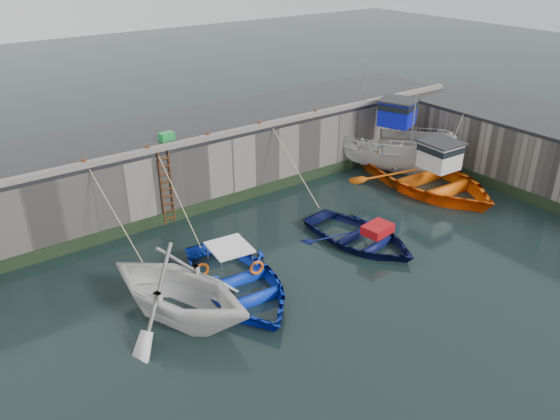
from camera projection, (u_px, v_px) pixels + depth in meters
ground at (372, 328)px, 16.75m from camera, size 120.00×120.00×0.00m
quay_back at (182, 161)px, 25.11m from camera, size 30.00×5.00×3.00m
quay_right at (560, 158)px, 25.51m from camera, size 5.00×15.00×3.00m
road_back at (179, 128)px, 24.40m from camera, size 30.00×5.00×0.16m
kerb_back at (205, 138)px, 22.62m from camera, size 30.00×0.30×0.20m
algae_back at (211, 205)px, 23.84m from camera, size 30.00×0.08×0.50m
algae_right at (523, 195)px, 24.73m from camera, size 0.08×15.00×0.50m
ladder at (167, 189)px, 22.15m from camera, size 0.51×0.08×3.20m
boat_near_white at (180, 316)px, 17.26m from camera, size 6.31×6.70×2.81m
boat_near_white_rope at (128, 259)px, 20.33m from camera, size 0.04×4.37×3.10m
boat_near_blue at (237, 291)px, 18.49m from camera, size 4.70×6.14×1.18m
boat_near_blue_rope at (181, 241)px, 21.52m from camera, size 0.04×4.28×3.10m
boat_near_navy at (359, 242)px, 21.44m from camera, size 4.19×5.38×1.02m
boat_near_navy_rope at (294, 204)px, 24.48m from camera, size 0.04×4.29×3.10m
boat_far_white at (383, 147)px, 27.72m from camera, size 5.23×7.74×5.80m
boat_far_orange at (427, 178)px, 25.87m from camera, size 5.68×7.76×4.57m
fish_crate at (166, 136)px, 22.64m from camera, size 0.64×0.44×0.33m
bollard_a at (84, 163)px, 20.05m from camera, size 0.18×0.18×0.28m
bollard_b at (147, 149)px, 21.36m from camera, size 0.18×0.18×0.28m
bollard_c at (208, 136)px, 22.78m from camera, size 0.18×0.18×0.28m
bollard_d at (259, 125)px, 24.15m from camera, size 0.18×0.18×0.28m
bollard_e at (315, 112)px, 25.83m from camera, size 0.18×0.18×0.28m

